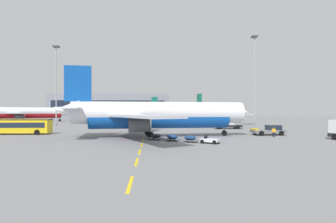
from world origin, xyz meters
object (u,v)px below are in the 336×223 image
object	(u,v)px
baggage_train	(181,138)
apron_light_mast_far	(254,71)
pushback_tug	(269,130)
catering_truck	(227,122)
ground_crew_worker	(274,132)
airliner_far_center	(28,113)
apron_shuttle_bus	(19,125)
airliner_far_right	(214,114)
airliner_foreground	(157,115)
apron_light_mast_near	(56,76)
airliner_mid_left	(173,113)

from	to	relation	value
baggage_train	apron_light_mast_far	distance (m)	56.01
pushback_tug	baggage_train	size ratio (longest dim) A/B	0.58
catering_truck	ground_crew_worker	size ratio (longest dim) A/B	4.22
baggage_train	airliner_far_center	bearing A→B (deg)	126.68
apron_shuttle_bus	airliner_far_right	bearing A→B (deg)	33.98
airliner_far_center	apron_light_mast_far	bearing A→B (deg)	-19.42
apron_shuttle_bus	apron_light_mast_far	distance (m)	68.49
airliner_foreground	airliner_far_center	bearing A→B (deg)	127.81
airliner_far_center	airliner_far_right	bearing A→B (deg)	-22.42
airliner_far_right	ground_crew_worker	bearing A→B (deg)	-87.84
apron_light_mast_near	apron_light_mast_far	bearing A→B (deg)	-2.36
catering_truck	apron_light_mast_near	bearing A→B (deg)	158.11
baggage_train	apron_light_mast_near	world-z (taller)	apron_light_mast_near
pushback_tug	apron_shuttle_bus	distance (m)	48.44
apron_shuttle_bus	catering_truck	size ratio (longest dim) A/B	1.72
apron_light_mast_far	apron_shuttle_bus	bearing A→B (deg)	-152.63
baggage_train	apron_light_mast_near	bearing A→B (deg)	126.24
baggage_train	ground_crew_worker	bearing A→B (deg)	19.81
apron_shuttle_bus	baggage_train	distance (m)	33.58
airliner_far_center	apron_light_mast_near	world-z (taller)	apron_light_mast_near
apron_shuttle_bus	apron_light_mast_near	xyz separation A→B (m)	(-4.45, 33.25, 13.99)
airliner_foreground	apron_light_mast_far	size ratio (longest dim) A/B	1.21
apron_shuttle_bus	apron_light_mast_far	world-z (taller)	apron_light_mast_far
airliner_mid_left	apron_light_mast_near	world-z (taller)	apron_light_mast_near
airliner_far_right	catering_truck	xyz separation A→B (m)	(-0.81, -17.69, -1.86)
apron_shuttle_bus	apron_light_mast_far	xyz separation A→B (m)	(59.16, 30.63, 15.90)
catering_truck	apron_light_mast_near	distance (m)	55.31
airliner_mid_left	apron_shuttle_bus	distance (m)	82.66
airliner_far_center	apron_light_mast_far	distance (m)	90.51
airliner_far_right	catering_truck	size ratio (longest dim) A/B	4.37
baggage_train	apron_light_mast_near	distance (m)	60.84
airliner_foreground	apron_shuttle_bus	size ratio (longest dim) A/B	2.89
pushback_tug	airliner_far_right	distance (m)	35.68
airliner_mid_left	apron_light_mast_far	xyz separation A→B (m)	(23.06, -43.71, 13.82)
airliner_mid_left	ground_crew_worker	xyz separation A→B (m)	(11.37, -82.44, -2.89)
apron_light_mast_far	airliner_foreground	bearing A→B (deg)	-130.73
airliner_far_center	airliner_far_right	distance (m)	77.03
airliner_far_right	airliner_far_center	bearing A→B (deg)	157.58
airliner_far_center	pushback_tug	bearing A→B (deg)	-41.47
airliner_far_center	baggage_train	xyz separation A→B (m)	(55.59, -74.64, -3.34)
pushback_tug	airliner_far_center	size ratio (longest dim) A/B	0.19
apron_light_mast_near	pushback_tug	bearing A→B (deg)	-35.65
airliner_far_center	apron_light_mast_far	size ratio (longest dim) A/B	1.13
baggage_train	ground_crew_worker	xyz separation A→B (m)	(17.09, 6.16, 0.41)
apron_light_mast_far	airliner_mid_left	bearing A→B (deg)	117.82
airliner_far_center	ground_crew_worker	xyz separation A→B (m)	(72.68, -68.48, -2.93)
airliner_far_center	apron_shuttle_bus	xyz separation A→B (m)	(25.21, -60.38, -2.12)
apron_shuttle_bus	catering_truck	world-z (taller)	catering_truck
airliner_far_right	baggage_train	world-z (taller)	airliner_far_right
catering_truck	airliner_foreground	bearing A→B (deg)	-132.21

